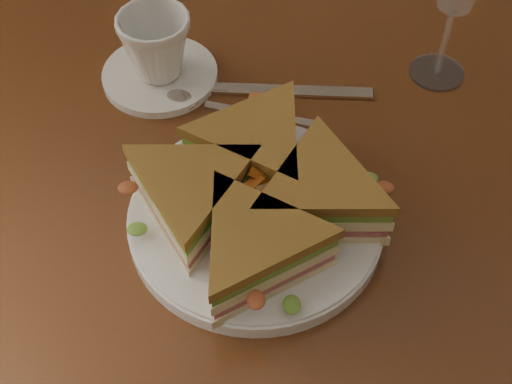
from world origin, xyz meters
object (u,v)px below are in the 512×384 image
at_px(spoon, 199,103).
at_px(coffee_cup, 156,46).
at_px(plate, 256,219).
at_px(table, 274,215).
at_px(sandwich_wedges, 256,195).
at_px(saucer, 160,75).
at_px(knife, 272,91).

relative_size(spoon, coffee_cup, 2.22).
bearing_deg(plate, table, 92.52).
height_order(plate, spoon, plate).
bearing_deg(plate, spoon, 128.02).
bearing_deg(sandwich_wedges, plate, -77.66).
height_order(sandwich_wedges, coffee_cup, coffee_cup).
relative_size(plate, saucer, 1.86).
relative_size(table, saucer, 8.95).
bearing_deg(knife, saucer, 172.62).
bearing_deg(sandwich_wedges, knife, 100.97).
bearing_deg(plate, sandwich_wedges, 102.34).
height_order(table, sandwich_wedges, sandwich_wedges).
relative_size(saucer, coffee_cup, 1.62).
bearing_deg(knife, sandwich_wedges, -93.00).
distance_m(plate, coffee_cup, 0.24).
height_order(sandwich_wedges, saucer, sandwich_wedges).
bearing_deg(saucer, knife, 6.59).
relative_size(table, coffee_cup, 14.47).
xyz_separation_m(table, plate, (0.00, -0.09, 0.11)).
height_order(table, coffee_cup, coffee_cup).
distance_m(table, knife, 0.14).
distance_m(sandwich_wedges, knife, 0.19).
relative_size(table, spoon, 6.52).
distance_m(spoon, knife, 0.09).
height_order(spoon, coffee_cup, coffee_cup).
relative_size(sandwich_wedges, spoon, 1.64).
distance_m(sandwich_wedges, coffee_cup, 0.24).
bearing_deg(coffee_cup, saucer, 0.00).
bearing_deg(spoon, coffee_cup, 150.78).
bearing_deg(saucer, sandwich_wedges, -45.27).
bearing_deg(table, plate, -87.48).
relative_size(table, sandwich_wedges, 3.98).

